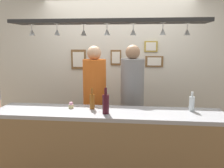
# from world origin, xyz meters

# --- Properties ---
(back_wall) EXTENTS (4.40, 0.06, 2.60)m
(back_wall) POSITION_xyz_m (0.00, 1.10, 1.30)
(back_wall) COLOR silver
(back_wall) RESTS_ON ground_plane
(bar_counter) EXTENTS (2.70, 0.55, 1.00)m
(bar_counter) POSITION_xyz_m (0.00, -0.50, 0.68)
(bar_counter) COLOR #99999E
(bar_counter) RESTS_ON ground_plane
(overhead_glass_rack) EXTENTS (2.20, 0.36, 0.04)m
(overhead_glass_rack) POSITION_xyz_m (0.00, -0.30, 2.03)
(overhead_glass_rack) COLOR black
(hanging_wineglass_far_left) EXTENTS (0.07, 0.07, 0.13)m
(hanging_wineglass_far_left) POSITION_xyz_m (-0.89, -0.33, 1.92)
(hanging_wineglass_far_left) COLOR silver
(hanging_wineglass_far_left) RESTS_ON overhead_glass_rack
(hanging_wineglass_left) EXTENTS (0.07, 0.07, 0.13)m
(hanging_wineglass_left) POSITION_xyz_m (-0.58, -0.34, 1.92)
(hanging_wineglass_left) COLOR silver
(hanging_wineglass_left) RESTS_ON overhead_glass_rack
(hanging_wineglass_center_left) EXTENTS (0.07, 0.07, 0.13)m
(hanging_wineglass_center_left) POSITION_xyz_m (-0.30, -0.24, 1.92)
(hanging_wineglass_center_left) COLOR silver
(hanging_wineglass_center_left) RESTS_ON overhead_glass_rack
(hanging_wineglass_center) EXTENTS (0.07, 0.07, 0.13)m
(hanging_wineglass_center) POSITION_xyz_m (-0.01, -0.35, 1.92)
(hanging_wineglass_center) COLOR silver
(hanging_wineglass_center) RESTS_ON overhead_glass_rack
(hanging_wineglass_center_right) EXTENTS (0.07, 0.07, 0.13)m
(hanging_wineglass_center_right) POSITION_xyz_m (0.28, -0.33, 1.92)
(hanging_wineglass_center_right) COLOR silver
(hanging_wineglass_center_right) RESTS_ON overhead_glass_rack
(hanging_wineglass_right) EXTENTS (0.07, 0.07, 0.13)m
(hanging_wineglass_right) POSITION_xyz_m (0.60, -0.36, 1.92)
(hanging_wineglass_right) COLOR silver
(hanging_wineglass_right) RESTS_ON overhead_glass_rack
(hanging_wineglass_far_right) EXTENTS (0.07, 0.07, 0.13)m
(hanging_wineglass_far_right) POSITION_xyz_m (0.87, -0.29, 1.92)
(hanging_wineglass_far_right) COLOR silver
(hanging_wineglass_far_right) RESTS_ON overhead_glass_rack
(person_left_orange_shirt) EXTENTS (0.34, 0.34, 1.75)m
(person_left_orange_shirt) POSITION_xyz_m (-0.29, 0.38, 1.06)
(person_left_orange_shirt) COLOR #2D334C
(person_left_orange_shirt) RESTS_ON ground_plane
(person_middle_grey_shirt) EXTENTS (0.34, 0.34, 1.77)m
(person_middle_grey_shirt) POSITION_xyz_m (0.27, 0.38, 1.07)
(person_middle_grey_shirt) COLOR #2D334C
(person_middle_grey_shirt) RESTS_ON ground_plane
(bottle_beer_amber_tall) EXTENTS (0.06, 0.06, 0.26)m
(bottle_beer_amber_tall) POSITION_xyz_m (-0.20, -0.27, 1.10)
(bottle_beer_amber_tall) COLOR brown
(bottle_beer_amber_tall) RESTS_ON bar_counter
(bottle_wine_dark_red) EXTENTS (0.08, 0.08, 0.30)m
(bottle_wine_dark_red) POSITION_xyz_m (-0.01, -0.45, 1.12)
(bottle_wine_dark_red) COLOR #380F19
(bottle_wine_dark_red) RESTS_ON bar_counter
(bottle_soda_clear) EXTENTS (0.06, 0.06, 0.23)m
(bottle_soda_clear) POSITION_xyz_m (0.98, -0.23, 1.09)
(bottle_soda_clear) COLOR silver
(bottle_soda_clear) RESTS_ON bar_counter
(cupcake) EXTENTS (0.06, 0.06, 0.08)m
(cupcake) POSITION_xyz_m (-0.47, -0.26, 1.04)
(cupcake) COLOR beige
(cupcake) RESTS_ON bar_counter
(picture_frame_crest) EXTENTS (0.18, 0.02, 0.26)m
(picture_frame_crest) POSITION_xyz_m (-0.04, 1.06, 1.54)
(picture_frame_crest) COLOR brown
(picture_frame_crest) RESTS_ON back_wall
(picture_frame_upper_small) EXTENTS (0.22, 0.02, 0.18)m
(picture_frame_upper_small) POSITION_xyz_m (0.55, 1.06, 1.73)
(picture_frame_upper_small) COLOR #B29338
(picture_frame_upper_small) RESTS_ON back_wall
(picture_frame_lower_pair) EXTENTS (0.30, 0.02, 0.18)m
(picture_frame_lower_pair) POSITION_xyz_m (0.62, 1.06, 1.48)
(picture_frame_lower_pair) COLOR brown
(picture_frame_lower_pair) RESTS_ON back_wall
(picture_frame_caricature) EXTENTS (0.26, 0.02, 0.34)m
(picture_frame_caricature) POSITION_xyz_m (-0.69, 1.06, 1.51)
(picture_frame_caricature) COLOR brown
(picture_frame_caricature) RESTS_ON back_wall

